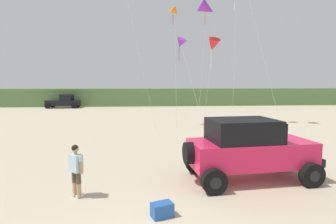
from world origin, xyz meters
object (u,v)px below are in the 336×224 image
at_px(cooler_box, 162,210).
at_px(kite_black_sled, 181,43).
at_px(kite_white_parafoil, 213,45).
at_px(kite_blue_swept, 175,11).
at_px(jeep, 249,148).
at_px(distant_pickup, 64,102).
at_px(kite_pink_ribbon, 207,9).
at_px(person_watching, 76,168).

bearing_deg(cooler_box, kite_black_sled, 61.21).
height_order(kite_white_parafoil, kite_blue_swept, kite_blue_swept).
height_order(kite_white_parafoil, kite_black_sled, kite_black_sled).
bearing_deg(jeep, distant_pickup, 116.78).
distance_m(kite_pink_ribbon, kite_blue_swept, 2.93).
height_order(distant_pickup, kite_pink_ribbon, kite_pink_ribbon).
xyz_separation_m(distant_pickup, kite_pink_ribbon, (17.14, -16.93, 8.96)).
xyz_separation_m(jeep, kite_blue_swept, (-1.06, 15.25, 8.74)).
distance_m(kite_white_parafoil, kite_blue_swept, 4.55).
relative_size(cooler_box, kite_black_sled, 0.07).
xyz_separation_m(person_watching, cooler_box, (2.57, -1.47, -0.75)).
relative_size(jeep, person_watching, 2.97).
xyz_separation_m(kite_white_parafoil, kite_blue_swept, (-3.37, 0.64, 2.99)).
bearing_deg(kite_black_sled, kite_blue_swept, -124.29).
xyz_separation_m(cooler_box, kite_pink_ribbon, (4.88, 16.44, 9.71)).
xyz_separation_m(kite_black_sled, kite_blue_swept, (-0.68, -1.00, 2.60)).
distance_m(kite_white_parafoil, kite_pink_ribbon, 3.11).
distance_m(jeep, person_watching, 5.99).
xyz_separation_m(person_watching, kite_black_sled, (5.51, 17.27, 6.40)).
xyz_separation_m(cooler_box, distant_pickup, (-12.26, 33.36, 0.75)).
xyz_separation_m(kite_pink_ribbon, kite_black_sled, (-1.94, 2.30, -2.57)).
xyz_separation_m(person_watching, distant_pickup, (-9.69, 31.89, 0.00)).
bearing_deg(kite_blue_swept, kite_pink_ribbon, -26.43).
relative_size(jeep, kite_pink_ribbon, 0.46).
xyz_separation_m(jeep, cooler_box, (-3.32, -2.49, -1.01)).
height_order(cooler_box, kite_white_parafoil, kite_white_parafoil).
relative_size(jeep, cooler_box, 8.84).
bearing_deg(distant_pickup, kite_blue_swept, -47.10).
bearing_deg(distant_pickup, kite_white_parafoil, -42.27).
bearing_deg(kite_pink_ribbon, kite_blue_swept, 153.57).
xyz_separation_m(kite_pink_ribbon, kite_blue_swept, (-2.62, 1.30, 0.04)).
bearing_deg(kite_blue_swept, person_watching, -106.53).
height_order(person_watching, kite_blue_swept, kite_blue_swept).
bearing_deg(cooler_box, kite_white_parafoil, 51.89).
height_order(person_watching, kite_black_sled, kite_black_sled).
height_order(jeep, person_watching, jeep).
bearing_deg(jeep, kite_blue_swept, 93.99).
bearing_deg(kite_white_parafoil, distant_pickup, 137.73).
bearing_deg(distant_pickup, jeep, -63.22).
height_order(person_watching, kite_pink_ribbon, kite_pink_ribbon).
height_order(cooler_box, kite_black_sled, kite_black_sled).
xyz_separation_m(cooler_box, kite_white_parafoil, (5.63, 17.10, 6.76)).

